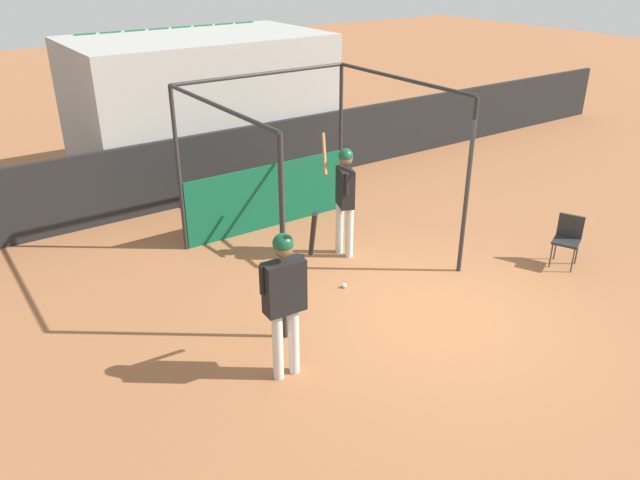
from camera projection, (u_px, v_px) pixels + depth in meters
name	position (u px, v px, depth m)	size (l,w,h in m)	color
ground_plane	(434.00, 313.00, 8.97)	(60.00, 60.00, 0.00)	#935B38
outfield_wall	(238.00, 161.00, 13.04)	(24.00, 0.12, 1.40)	black
bleacher_section	(201.00, 106.00, 13.91)	(5.40, 3.20, 3.08)	#9E9E99
batting_cage	(285.00, 174.00, 10.72)	(3.38, 3.34, 2.86)	#282828
player_batter	(345.00, 191.00, 10.19)	(0.58, 0.91, 2.00)	silver
player_waiting	(285.00, 291.00, 7.20)	(0.83, 0.52, 2.20)	silver
folding_chair	(568.00, 235.00, 10.15)	(0.53, 0.53, 0.84)	black
baseball	(344.00, 286.00, 9.62)	(0.07, 0.07, 0.07)	white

